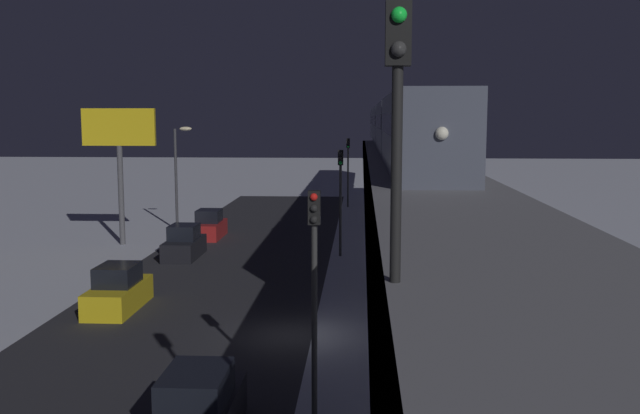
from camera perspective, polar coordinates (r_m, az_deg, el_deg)
The scene contains 13 objects.
ground_plane at distance 27.64m, azimuth -2.46°, elevation -10.29°, with size 240.00×240.00×0.00m, color silver.
avenue_asphalt at distance 28.47m, azimuth -11.92°, elevation -9.91°, with size 11.00×96.08×0.01m, color #28282D.
elevated_railway at distance 26.53m, azimuth 8.79°, elevation 0.28°, with size 5.00×96.08×5.93m.
subway_train at distance 60.36m, azimuth 5.88°, elevation 6.62°, with size 2.94×74.07×3.40m.
rail_signal at distance 10.14m, azimuth 6.26°, elevation 9.12°, with size 0.36×0.41×4.00m.
sedan_black at distance 43.03m, azimuth -10.89°, elevation -2.97°, with size 1.80×4.19×1.97m.
sedan_red at distance 49.76m, azimuth -8.91°, elevation -1.55°, with size 1.80×4.02×1.97m.
sedan_yellow_2 at distance 32.21m, azimuth -15.95°, elevation -6.56°, with size 1.80×4.37×1.97m.
traffic_light_near at distance 18.99m, azimuth -0.46°, elevation -5.30°, with size 0.32×0.44×6.40m.
traffic_light_mid at distance 42.25m, azimuth 1.66°, elevation 1.63°, with size 0.32×0.44×6.40m.
traffic_light_far at distance 65.71m, azimuth 2.27°, elevation 3.63°, with size 0.32×0.44×6.40m.
commercial_billboard at distance 47.83m, azimuth -15.88°, elevation 5.17°, with size 4.80×0.36×8.90m.
street_lamp_far at distance 53.06m, azimuth -11.31°, elevation 3.30°, with size 1.35×0.44×7.65m.
Camera 1 is at (-2.70, 26.22, 8.32)m, focal length 39.72 mm.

